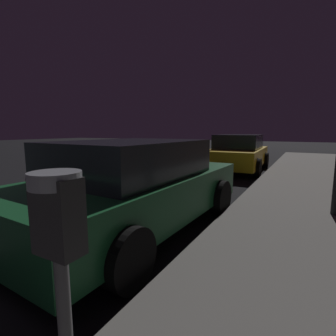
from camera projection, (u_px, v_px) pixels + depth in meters
name	position (u px, v px, depth m)	size (l,w,h in m)	color
parking_meter	(60.00, 251.00, 0.97)	(0.19, 0.19, 1.28)	#59595B
car_green	(134.00, 185.00, 4.01)	(2.27, 4.34, 1.43)	#19592D
car_yellow_cab	(238.00, 153.00, 9.94)	(2.14, 4.06, 1.43)	gold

